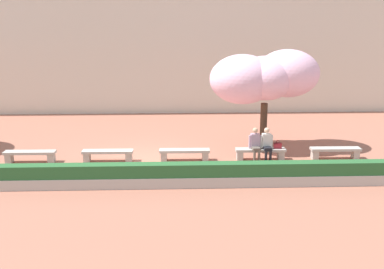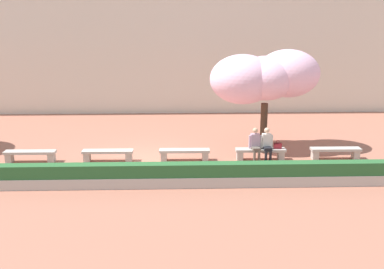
{
  "view_description": "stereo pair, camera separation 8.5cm",
  "coord_description": "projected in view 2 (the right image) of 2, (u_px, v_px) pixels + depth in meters",
  "views": [
    {
      "loc": [
        1.14,
        -16.85,
        5.42
      ],
      "look_at": [
        1.8,
        0.2,
        1.0
      ],
      "focal_mm": 42.0,
      "sensor_mm": 36.0,
      "label": 1
    },
    {
      "loc": [
        1.22,
        -16.85,
        5.42
      ],
      "look_at": [
        1.8,
        0.2,
        1.0
      ],
      "focal_mm": 42.0,
      "sensor_mm": 36.0,
      "label": 2
    }
  ],
  "objects": [
    {
      "name": "stone_bench_near_east",
      "position": [
        185.0,
        153.0,
        17.59
      ],
      "size": [
        1.97,
        0.44,
        0.45
      ],
      "color": "#ADA89E",
      "rests_on": "ground"
    },
    {
      "name": "ground_plane",
      "position": [
        146.0,
        161.0,
        17.62
      ],
      "size": [
        100.0,
        100.0,
        0.0
      ],
      "primitive_type": "plane",
      "color": "#9E604C"
    },
    {
      "name": "planter_hedge_foreground",
      "position": [
        141.0,
        176.0,
        14.8
      ],
      "size": [
        20.36,
        0.5,
        0.8
      ],
      "color": "#ADA89E",
      "rests_on": "ground"
    },
    {
      "name": "handbag",
      "position": [
        278.0,
        145.0,
        17.66
      ],
      "size": [
        0.3,
        0.15,
        0.34
      ],
      "color": "#A3232D",
      "rests_on": "stone_bench_east_end"
    },
    {
      "name": "building_facade",
      "position": [
        157.0,
        47.0,
        27.45
      ],
      "size": [
        33.91,
        4.0,
        7.49
      ],
      "primitive_type": "cube",
      "color": "beige",
      "rests_on": "ground"
    },
    {
      "name": "stone_bench_center",
      "position": [
        108.0,
        154.0,
        17.49
      ],
      "size": [
        1.97,
        0.44,
        0.45
      ],
      "color": "#ADA89E",
      "rests_on": "ground"
    },
    {
      "name": "cherry_tree_main",
      "position": [
        264.0,
        77.0,
        18.74
      ],
      "size": [
        4.64,
        2.76,
        4.18
      ],
      "color": "#473323",
      "rests_on": "ground"
    },
    {
      "name": "person_seated_left",
      "position": [
        255.0,
        143.0,
        17.53
      ],
      "size": [
        0.51,
        0.69,
        1.29
      ],
      "color": "black",
      "rests_on": "ground"
    },
    {
      "name": "stone_bench_far_east",
      "position": [
        336.0,
        151.0,
        17.79
      ],
      "size": [
        1.97,
        0.44,
        0.45
      ],
      "color": "#ADA89E",
      "rests_on": "ground"
    },
    {
      "name": "stone_bench_near_west",
      "position": [
        30.0,
        154.0,
        17.39
      ],
      "size": [
        1.97,
        0.44,
        0.45
      ],
      "color": "#ADA89E",
      "rests_on": "ground"
    },
    {
      "name": "person_seated_right",
      "position": [
        267.0,
        143.0,
        17.55
      ],
      "size": [
        0.51,
        0.69,
        1.29
      ],
      "color": "black",
      "rests_on": "ground"
    },
    {
      "name": "stone_bench_east_end",
      "position": [
        260.0,
        152.0,
        17.69
      ],
      "size": [
        1.97,
        0.44,
        0.45
      ],
      "color": "#ADA89E",
      "rests_on": "ground"
    }
  ]
}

